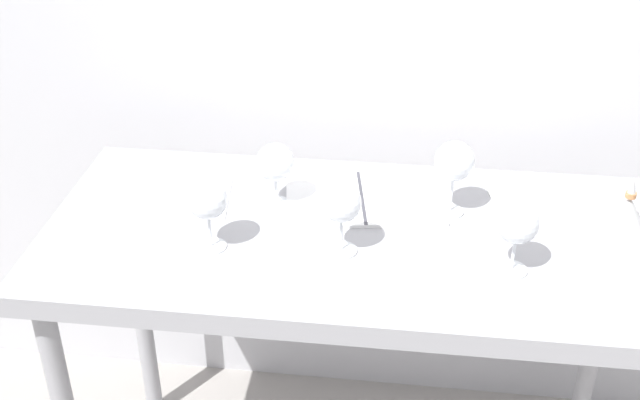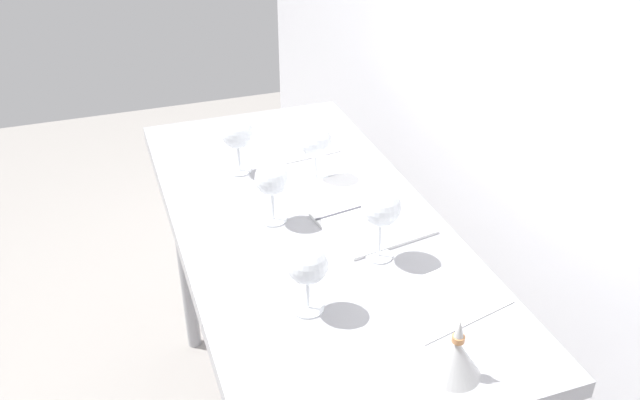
{
  "view_description": "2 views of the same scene",
  "coord_description": "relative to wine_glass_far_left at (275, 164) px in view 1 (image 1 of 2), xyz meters",
  "views": [
    {
      "loc": [
        0.1,
        -1.51,
        1.89
      ],
      "look_at": [
        -0.08,
        -0.04,
        1.0
      ],
      "focal_mm": 45.43,
      "sensor_mm": 36.0,
      "label": 1
    },
    {
      "loc": [
        1.38,
        -0.46,
        1.83
      ],
      "look_at": [
        0.05,
        0.01,
        0.99
      ],
      "focal_mm": 38.29,
      "sensor_mm": 36.0,
      "label": 2
    }
  ],
  "objects": [
    {
      "name": "steel_counter",
      "position": [
        0.2,
        -0.09,
        -0.21
      ],
      "size": [
        1.4,
        0.65,
        0.9
      ],
      "color": "#98989D",
      "rests_on": "ground_plane"
    },
    {
      "name": "wine_glass_far_left",
      "position": [
        0.0,
        0.0,
        0.0
      ],
      "size": [
        0.09,
        0.09,
        0.16
      ],
      "color": "white",
      "rests_on": "steel_counter"
    },
    {
      "name": "wine_glass_far_right",
      "position": [
        0.4,
        0.02,
        0.02
      ],
      "size": [
        0.09,
        0.09,
        0.18
      ],
      "color": "white",
      "rests_on": "steel_counter"
    },
    {
      "name": "wine_glass_near_center",
      "position": [
        0.17,
        -0.17,
        0.01
      ],
      "size": [
        0.08,
        0.08,
        0.16
      ],
      "color": "white",
      "rests_on": "steel_counter"
    },
    {
      "name": "wine_glass_near_left",
      "position": [
        -0.11,
        -0.19,
        0.01
      ],
      "size": [
        0.09,
        0.09,
        0.16
      ],
      "color": "white",
      "rests_on": "steel_counter"
    },
    {
      "name": "wine_glass_near_right",
      "position": [
        0.53,
        -0.2,
        0.0
      ],
      "size": [
        0.09,
        0.09,
        0.16
      ],
      "color": "white",
      "rests_on": "steel_counter"
    },
    {
      "name": "open_notebook",
      "position": [
        0.2,
        0.04,
        -0.1
      ],
      "size": [
        0.4,
        0.3,
        0.01
      ],
      "rotation": [
        0.0,
        0.0,
        0.16
      ],
      "color": "white",
      "rests_on": "steel_counter"
    },
    {
      "name": "tasting_sheet_upper",
      "position": [
        0.59,
        0.08,
        -0.11
      ],
      "size": [
        0.23,
        0.28,
        0.0
      ],
      "primitive_type": "cube",
      "rotation": [
        0.0,
        0.0,
        0.23
      ],
      "color": "white",
      "rests_on": "steel_counter"
    },
    {
      "name": "tasting_sheet_lower",
      "position": [
        -0.2,
        0.01,
        -0.11
      ],
      "size": [
        0.18,
        0.23,
        0.0
      ],
      "primitive_type": "cube",
      "rotation": [
        0.0,
        0.0,
        0.12
      ],
      "color": "white",
      "rests_on": "steel_counter"
    },
    {
      "name": "decanter_funnel",
      "position": [
        0.79,
        -0.0,
        -0.07
      ],
      "size": [
        0.1,
        0.1,
        0.13
      ],
      "color": "#B6B6B6",
      "rests_on": "steel_counter"
    }
  ]
}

